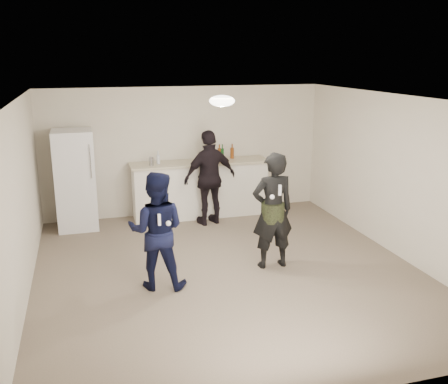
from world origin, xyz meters
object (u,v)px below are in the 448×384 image
object	(u,v)px
woman	(273,211)
shaker	(151,161)
counter	(200,190)
spectator	(210,178)
man	(157,231)
fridge	(75,180)

from	to	relation	value
woman	shaker	bearing A→B (deg)	-62.78
counter	spectator	world-z (taller)	spectator
counter	woman	world-z (taller)	woman
shaker	spectator	xyz separation A→B (m)	(1.02, -0.38, -0.29)
man	woman	xyz separation A→B (m)	(1.74, 0.21, 0.06)
fridge	shaker	world-z (taller)	fridge
fridge	spectator	xyz separation A→B (m)	(2.39, -0.44, -0.02)
shaker	woman	world-z (taller)	woman
woman	fridge	bearing A→B (deg)	-44.87
fridge	spectator	world-z (taller)	fridge
shaker	woman	distance (m)	2.94
counter	woman	size ratio (longest dim) A/B	1.49
counter	fridge	world-z (taller)	fridge
shaker	fridge	bearing A→B (deg)	177.57
fridge	shaker	distance (m)	1.40
counter	shaker	xyz separation A→B (m)	(-0.96, -0.13, 0.65)
fridge	shaker	bearing A→B (deg)	-2.43
shaker	woman	size ratio (longest dim) A/B	0.10
shaker	man	distance (m)	2.81
shaker	man	xyz separation A→B (m)	(-0.33, -2.77, -0.37)
shaker	man	size ratio (longest dim) A/B	0.11
counter	shaker	size ratio (longest dim) A/B	15.29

